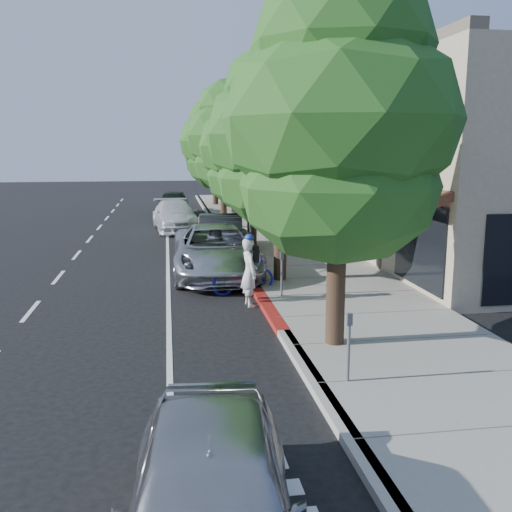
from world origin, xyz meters
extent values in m
plane|color=black|center=(0.00, 0.00, 0.00)|extent=(120.00, 120.00, 0.00)
cube|color=gray|center=(2.30, 8.00, 0.07)|extent=(4.60, 56.00, 0.15)
cube|color=#9E998E|center=(0.00, 8.00, 0.07)|extent=(0.30, 56.00, 0.15)
cube|color=maroon|center=(0.00, 1.00, 0.07)|extent=(0.32, 4.00, 0.15)
cube|color=#BAA98F|center=(9.60, 18.00, 3.50)|extent=(10.00, 36.00, 7.00)
cylinder|color=black|center=(0.90, -2.00, 1.36)|extent=(0.40, 0.40, 2.72)
ellipsoid|color=#255319|center=(0.90, -2.00, 3.49)|extent=(4.11, 4.11, 3.29)
ellipsoid|color=#255319|center=(0.90, -2.00, 4.81)|extent=(4.84, 4.84, 3.87)
ellipsoid|color=#255319|center=(0.90, -2.00, 6.21)|extent=(3.63, 3.63, 2.90)
cylinder|color=black|center=(0.90, 4.00, 1.30)|extent=(0.40, 0.40, 2.61)
ellipsoid|color=#255319|center=(0.90, 4.00, 3.35)|extent=(3.98, 3.98, 3.18)
ellipsoid|color=#255319|center=(0.90, 4.00, 4.62)|extent=(4.68, 4.68, 3.74)
ellipsoid|color=#255319|center=(0.90, 4.00, 5.96)|extent=(3.51, 3.51, 2.81)
cylinder|color=black|center=(0.90, 10.00, 1.21)|extent=(0.40, 0.40, 2.42)
ellipsoid|color=#255319|center=(0.90, 10.00, 3.12)|extent=(3.77, 3.77, 3.02)
ellipsoid|color=#255319|center=(0.90, 10.00, 4.29)|extent=(4.44, 4.44, 3.55)
ellipsoid|color=#255319|center=(0.90, 10.00, 5.54)|extent=(3.33, 3.33, 2.66)
cylinder|color=black|center=(0.90, 16.00, 1.36)|extent=(0.40, 0.40, 2.71)
ellipsoid|color=#255319|center=(0.90, 16.00, 3.49)|extent=(4.21, 4.21, 3.37)
ellipsoid|color=#255319|center=(0.90, 16.00, 4.81)|extent=(4.95, 4.95, 3.96)
ellipsoid|color=#255319|center=(0.90, 16.00, 6.20)|extent=(3.71, 3.71, 2.97)
cylinder|color=black|center=(0.90, 22.00, 1.30)|extent=(0.40, 0.40, 2.59)
ellipsoid|color=#255319|center=(0.90, 22.00, 3.33)|extent=(4.48, 4.48, 3.58)
ellipsoid|color=#255319|center=(0.90, 22.00, 4.59)|extent=(5.27, 5.27, 4.21)
ellipsoid|color=#255319|center=(0.90, 22.00, 5.92)|extent=(3.95, 3.95, 3.16)
cylinder|color=black|center=(0.90, 28.00, 1.32)|extent=(0.40, 0.40, 2.64)
ellipsoid|color=#255319|center=(0.90, 28.00, 3.40)|extent=(4.39, 4.39, 3.52)
ellipsoid|color=#255319|center=(0.90, 28.00, 4.68)|extent=(5.17, 5.17, 4.14)
ellipsoid|color=#255319|center=(0.90, 28.00, 6.04)|extent=(3.88, 3.88, 3.10)
imported|color=silver|center=(-0.41, 1.66, 0.93)|extent=(0.55, 0.74, 1.86)
imported|color=#16169B|center=(-0.40, 3.00, 0.52)|extent=(2.11, 1.29, 1.05)
imported|color=#B9B9BE|center=(-0.98, 5.50, 0.84)|extent=(2.92, 6.10, 1.68)
imported|color=black|center=(-0.50, 9.00, 0.80)|extent=(2.16, 5.01, 1.60)
imported|color=silver|center=(-2.16, 16.34, 0.75)|extent=(2.61, 5.38, 1.51)
imported|color=black|center=(-2.20, 23.04, 0.78)|extent=(2.19, 4.71, 1.56)
imported|color=#A9AAAE|center=(-2.20, -8.00, 0.76)|extent=(2.17, 4.61, 1.52)
imported|color=black|center=(3.77, 6.94, 1.10)|extent=(0.96, 0.76, 1.90)
camera|label=1|loc=(-2.55, -13.23, 4.28)|focal=40.00mm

